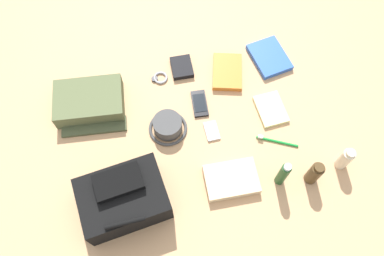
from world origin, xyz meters
name	(u,v)px	position (x,y,z in m)	size (l,w,h in m)	color
ground_plane	(192,133)	(0.00, 0.00, -0.01)	(2.64, 2.02, 0.02)	tan
backpack	(124,198)	(0.31, 0.23, 0.07)	(0.33, 0.25, 0.17)	black
toiletry_pouch	(90,102)	(0.38, -0.21, 0.04)	(0.30, 0.26, 0.08)	#56603D
bucket_hat	(168,126)	(0.09, -0.04, 0.03)	(0.16, 0.16, 0.07)	#474747
lotion_bottle	(345,159)	(-0.53, 0.27, 0.06)	(0.05, 0.05, 0.13)	beige
cologne_bottle	(314,173)	(-0.40, 0.30, 0.06)	(0.05, 0.05, 0.13)	#473319
shampoo_bottle	(283,174)	(-0.28, 0.28, 0.08)	(0.04, 0.04, 0.16)	#19471E
paperback_novel	(269,57)	(-0.42, -0.27, 0.01)	(0.17, 0.21, 0.02)	blue
travel_guidebook	(227,72)	(-0.22, -0.24, 0.01)	(0.17, 0.21, 0.03)	orange
cell_phone	(200,104)	(-0.06, -0.12, 0.01)	(0.07, 0.13, 0.01)	black
media_player	(212,131)	(-0.08, 0.02, 0.01)	(0.05, 0.08, 0.01)	#B7B7BC
wristwatch	(160,78)	(0.08, -0.28, 0.01)	(0.07, 0.06, 0.01)	#99999E
toothbrush	(275,141)	(-0.31, 0.12, 0.01)	(0.15, 0.09, 0.02)	#198C33
wallet	(182,67)	(-0.03, -0.31, 0.01)	(0.09, 0.11, 0.02)	black
notepad	(271,109)	(-0.34, -0.02, 0.01)	(0.11, 0.15, 0.02)	beige
folded_towel	(231,179)	(-0.10, 0.24, 0.02)	(0.20, 0.14, 0.04)	beige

